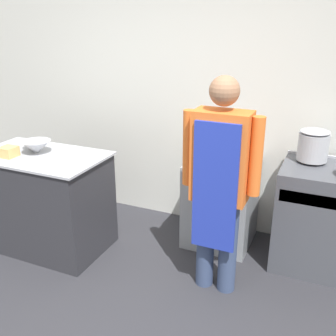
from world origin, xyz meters
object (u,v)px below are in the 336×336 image
Objects in this scene: stove at (325,219)px; plastic_tub at (8,152)px; stock_pot at (313,145)px; mixing_bowl at (36,147)px; fridge_unit at (221,202)px; person_cook at (220,178)px.

stove is 6.81× the size of plastic_tub.
plastic_tub is at bearing -158.82° from stock_pot.
fridge_unit is at bearing 24.53° from mixing_bowl.
person_cook is at bearing -138.44° from stove.
person_cook reaches higher than plastic_tub.
stove is at bearing 15.05° from mixing_bowl.
stock_pot is (-0.17, 0.11, 0.60)m from stove.
stock_pot is at bearing 148.12° from stove.
fridge_unit is 1.76m from mixing_bowl.
stock_pot is (0.57, 0.77, 0.11)m from person_cook.
person_cook is at bearing -76.10° from fridge_unit.
stove is 2.76m from plastic_tub.
stove is at bearing -2.39° from fridge_unit.
fridge_unit is 0.90m from person_cook.
mixing_bowl is 1.97× the size of plastic_tub.
mixing_bowl reaches higher than stove.
fridge_unit is (-0.92, 0.04, -0.04)m from stove.
person_cook is at bearing 5.21° from plastic_tub.
stock_pot is at bearing 21.18° from plastic_tub.
plastic_tub is 0.50× the size of stock_pot.
fridge_unit is at bearing 27.35° from plastic_tub.
mixing_bowl is 0.23m from plastic_tub.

